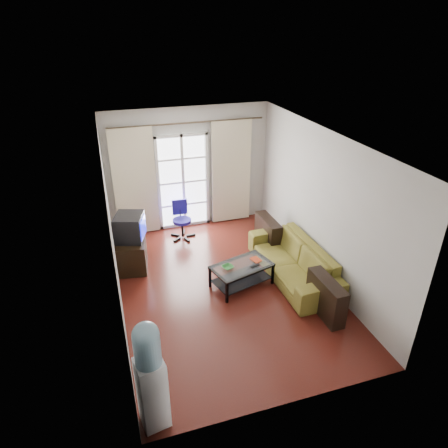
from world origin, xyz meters
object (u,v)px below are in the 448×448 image
Objects in this scene: crt_tv at (128,227)px; task_chair at (182,227)px; sofa at (293,261)px; tv_stand at (132,253)px; coffee_table at (242,272)px; water_cooler at (150,374)px.

task_chair is (1.17, 0.83, -0.60)m from crt_tv.
crt_tv is 1.55m from task_chair.
sofa is 3.06m from tv_stand.
sofa is 1.92× the size of coffee_table.
task_chair is at bearing 44.70° from tv_stand.
water_cooler is (-1.91, -2.28, 0.51)m from coffee_table.
crt_tv is at bearing 145.17° from coffee_table.
coffee_table is 3.02m from water_cooler.
tv_stand is (-1.80, 1.21, 0.02)m from coffee_table.
water_cooler reaches higher than sofa.
coffee_table is at bearing 40.23° from water_cooler.
task_chair is at bearing -142.94° from sofa.
sofa is at bearing -6.10° from crt_tv.
task_chair reaches higher than coffee_table.
task_chair reaches higher than tv_stand.
crt_tv is at bearing 97.88° from tv_stand.
task_chair is (-1.64, 2.09, -0.08)m from sofa.
sofa is 2.80× the size of tv_stand.
task_chair is at bearing 53.41° from crt_tv.
water_cooler is at bearing -105.85° from task_chair.
sofa is 3.73m from water_cooler.
sofa is 2.73× the size of task_chair.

